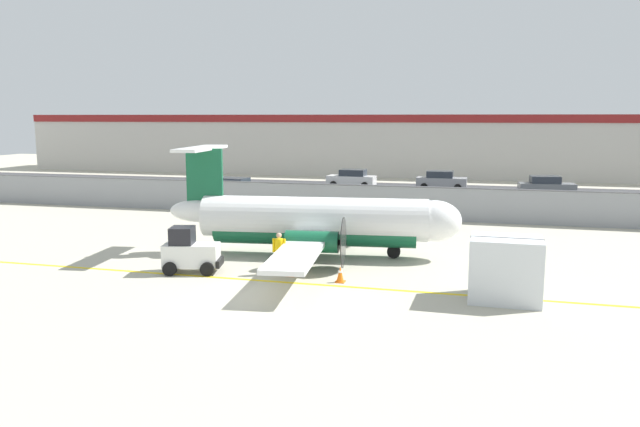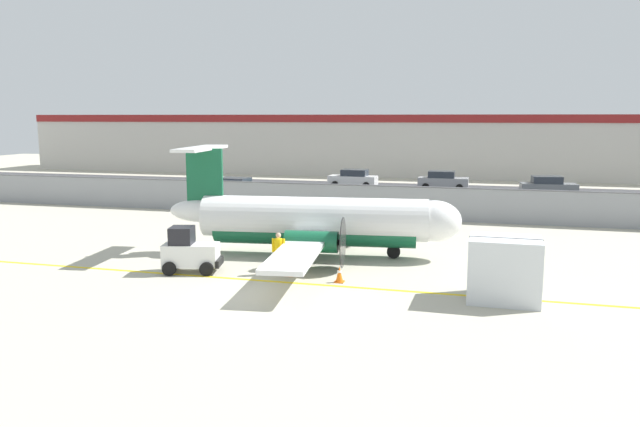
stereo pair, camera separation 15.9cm
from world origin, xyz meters
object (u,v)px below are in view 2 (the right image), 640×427
Objects in this scene: traffic_cone_near_left at (339,274)px; parked_car_0 at (233,188)px; parked_car_2 at (443,180)px; ground_crew_worker at (279,251)px; parked_car_1 at (353,179)px; cargo_container at (504,269)px; commuter_airplane at (319,221)px; baggage_tug at (190,252)px; traffic_cone_near_right at (290,268)px; parked_car_3 at (548,186)px.

parked_car_0 reaches higher than traffic_cone_near_left.
traffic_cone_near_left is 0.15× the size of parked_car_2.
parked_car_0 is 18.09m from parked_car_2.
parked_car_1 is (-3.50, 30.33, -0.06)m from ground_crew_worker.
cargo_container is 3.81× the size of traffic_cone_near_left.
ground_crew_worker is 30.53m from parked_car_1.
baggage_tug is (-4.29, -4.31, -0.75)m from commuter_airplane.
commuter_airplane is 9.46× the size of ground_crew_worker.
traffic_cone_near_right is at bearing 125.36° from parked_car_0.
ground_crew_worker is (-0.70, -3.65, -0.65)m from commuter_airplane.
baggage_tug reaches higher than parked_car_1.
baggage_tug is at bearing -88.11° from ground_crew_worker.
traffic_cone_near_right is 23.63m from parked_car_0.
commuter_airplane is 3.71× the size of parked_car_3.
commuter_airplane reaches higher than parked_car_1.
parked_car_0 is at bearing -167.20° from parked_car_3.
cargo_container is 0.56× the size of parked_car_3.
parked_car_2 is (7.83, 31.39, 0.04)m from baggage_tug.
parked_car_0 is at bearing 132.27° from cargo_container.
parked_car_1 is 16.17m from parked_car_3.
parked_car_2 is (14.99, 10.13, 0.00)m from parked_car_0.
parked_car_0 is 1.01× the size of parked_car_3.
ground_crew_worker is at bearing 98.51° from parked_car_1.
cargo_container is 0.56× the size of parked_car_0.
parked_car_2 is at bearing -139.11° from parked_car_0.
parked_car_1 is (-12.20, 31.74, -0.21)m from cargo_container.
traffic_cone_near_right is 31.12m from parked_car_2.
ground_crew_worker is at bearing 163.17° from traffic_cone_near_right.
cargo_container is at bearing -7.78° from traffic_cone_near_left.
parked_car_0 is (-13.41, 21.19, 0.58)m from traffic_cone_near_left.
parked_car_2 is at bearing 157.72° from parked_car_3.
traffic_cone_near_left is at bearing -12.94° from baggage_tug.
parked_car_1 is (-6.17, 30.92, 0.58)m from traffic_cone_near_left.
parked_car_1 is (7.25, 9.73, 0.00)m from parked_car_0.
parked_car_0 is (-11.45, 16.95, -0.71)m from commuter_airplane.
baggage_tug is 33.06m from parked_car_3.
traffic_cone_near_left is at bearing -71.91° from commuter_airplane.
parked_car_3 is at bearing 147.47° from ground_crew_worker.
commuter_airplane is at bearing -97.52° from parked_car_2.
parked_car_3 is at bearing 67.09° from traffic_cone_near_right.
baggage_tug is 3.66m from ground_crew_worker.
parked_car_1 is at bearing 167.14° from parked_car_3.
traffic_cone_near_right is at bearing -99.29° from commuter_airplane.
parked_car_3 is at bearing 71.10° from traffic_cone_near_left.
parked_car_0 is (-10.75, 20.59, -0.06)m from ground_crew_worker.
cargo_container is at bearing -8.74° from traffic_cone_near_right.
cargo_container reaches higher than traffic_cone_near_right.
traffic_cone_near_right is (-8.16, 1.25, -0.79)m from cargo_container.
commuter_airplane is at bearing 100.87° from parked_car_1.
traffic_cone_near_left is (2.66, -0.59, -0.64)m from ground_crew_worker.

